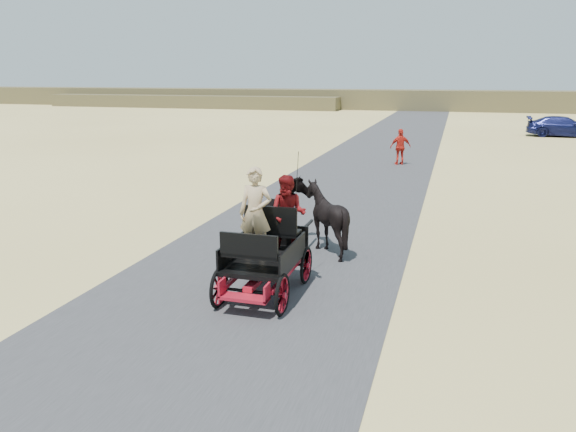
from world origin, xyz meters
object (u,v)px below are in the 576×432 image
(horse_left, at_px, (283,215))
(horse_right, at_px, (326,218))
(pedestrian, at_px, (400,147))
(car_c, at_px, (563,127))
(carriage, at_px, (265,276))

(horse_left, distance_m, horse_right, 1.10)
(pedestrian, distance_m, car_c, 18.76)
(horse_right, bearing_deg, pedestrian, -91.50)
(horse_left, bearing_deg, carriage, 100.39)
(pedestrian, height_order, car_c, pedestrian)
(car_c, bearing_deg, carriage, 165.20)
(carriage, height_order, pedestrian, pedestrian)
(car_c, bearing_deg, pedestrian, 151.65)
(horse_left, xyz_separation_m, pedestrian, (1.48, 14.45, 0.02))
(carriage, bearing_deg, pedestrian, 86.96)
(horse_left, bearing_deg, horse_right, -180.00)
(pedestrian, bearing_deg, carriage, 63.07)
(carriage, relative_size, horse_right, 1.41)
(horse_right, distance_m, car_c, 32.13)
(horse_left, distance_m, pedestrian, 14.53)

